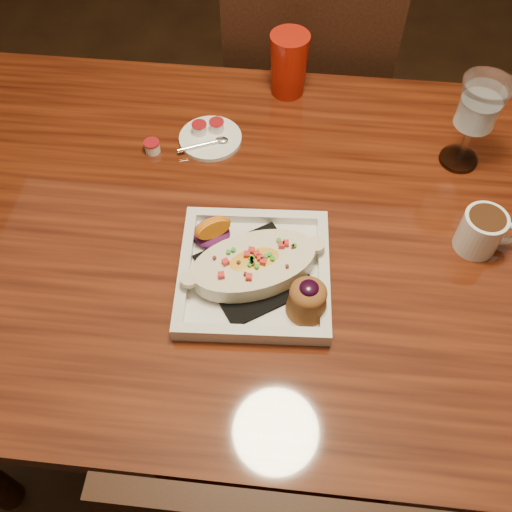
# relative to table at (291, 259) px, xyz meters

# --- Properties ---
(floor) EXTENTS (7.00, 7.00, 0.00)m
(floor) POSITION_rel_table_xyz_m (0.00, 0.00, -0.65)
(floor) COLOR #301E10
(floor) RESTS_ON ground
(table) EXTENTS (1.50, 0.90, 0.75)m
(table) POSITION_rel_table_xyz_m (0.00, 0.00, 0.00)
(table) COLOR maroon
(table) RESTS_ON floor
(chair_far) EXTENTS (0.42, 0.42, 0.93)m
(chair_far) POSITION_rel_table_xyz_m (-0.00, 0.63, -0.15)
(chair_far) COLOR black
(chair_far) RESTS_ON floor
(plate) EXTENTS (0.27, 0.27, 0.08)m
(plate) POSITION_rel_table_xyz_m (-0.05, -0.12, 0.12)
(plate) COLOR white
(plate) RESTS_ON table
(coffee_mug) EXTENTS (0.11, 0.07, 0.08)m
(coffee_mug) POSITION_rel_table_xyz_m (0.32, -0.00, 0.14)
(coffee_mug) COLOR white
(coffee_mug) RESTS_ON table
(goblet) EXTENTS (0.09, 0.09, 0.19)m
(goblet) POSITION_rel_table_xyz_m (0.31, 0.21, 0.23)
(goblet) COLOR silver
(goblet) RESTS_ON table
(saucer) EXTENTS (0.13, 0.13, 0.09)m
(saucer) POSITION_rel_table_xyz_m (-0.19, 0.21, 0.11)
(saucer) COLOR white
(saucer) RESTS_ON table
(creamer_loose) EXTENTS (0.03, 0.03, 0.03)m
(creamer_loose) POSITION_rel_table_xyz_m (-0.30, 0.17, 0.11)
(creamer_loose) COLOR white
(creamer_loose) RESTS_ON table
(red_tumbler) EXTENTS (0.08, 0.08, 0.14)m
(red_tumbler) POSITION_rel_table_xyz_m (-0.04, 0.38, 0.17)
(red_tumbler) COLOR #B11A0C
(red_tumbler) RESTS_ON table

